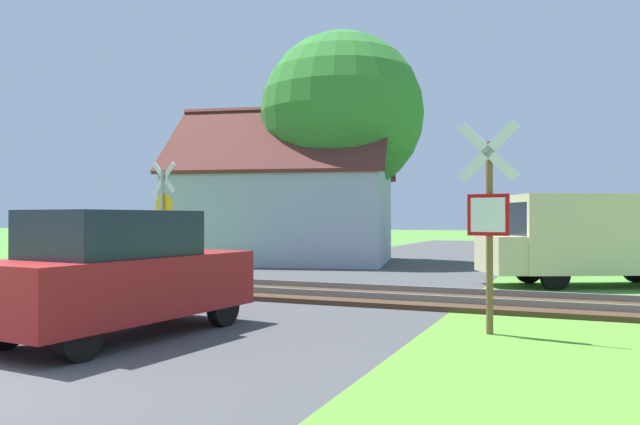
{
  "coord_description": "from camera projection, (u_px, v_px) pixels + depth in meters",
  "views": [
    {
      "loc": [
        6.02,
        -3.96,
        1.68
      ],
      "look_at": [
        0.5,
        9.38,
        1.8
      ],
      "focal_mm": 35.0,
      "sensor_mm": 36.0,
      "label": 1
    }
  ],
  "objects": [
    {
      "name": "tree_center",
      "position": [
        342.0,
        114.0,
        23.74
      ],
      "size": [
        6.18,
        6.18,
        8.74
      ],
      "color": "#513823",
      "rests_on": "ground"
    },
    {
      "name": "parked_car",
      "position": [
        121.0,
        274.0,
        8.74
      ],
      "size": [
        2.06,
        4.15,
        1.78
      ],
      "rotation": [
        0.0,
        0.0,
        -0.11
      ],
      "color": "maroon",
      "rests_on": "ground"
    },
    {
      "name": "road_asphalt",
      "position": [
        58.0,
        351.0,
        7.8
      ],
      "size": [
        7.85,
        80.0,
        0.01
      ],
      "primitive_type": "cube",
      "color": "#424244",
      "rests_on": "ground"
    },
    {
      "name": "mail_truck",
      "position": [
        591.0,
        236.0,
        15.29
      ],
      "size": [
        5.22,
        3.81,
        2.24
      ],
      "rotation": [
        0.0,
        0.0,
        2.03
      ],
      "color": "beige",
      "rests_on": "ground"
    },
    {
      "name": "rail_track",
      "position": [
        282.0,
        291.0,
        13.69
      ],
      "size": [
        60.0,
        2.6,
        0.22
      ],
      "color": "#422D1E",
      "rests_on": "ground"
    },
    {
      "name": "house",
      "position": [
        285.0,
        213.0,
        23.72
      ],
      "size": [
        9.18,
        7.81,
        5.93
      ],
      "rotation": [
        0.0,
        0.0,
        0.21
      ],
      "color": "#99A3B7",
      "rests_on": "ground"
    },
    {
      "name": "crossing_sign_far",
      "position": [
        163.0,
        210.0,
        16.97
      ],
      "size": [
        0.86,
        0.21,
        3.21
      ],
      "rotation": [
        0.0,
        0.0,
        -0.2
      ],
      "color": "#9E9EA5",
      "rests_on": "ground"
    },
    {
      "name": "stop_sign_near",
      "position": [
        489.0,
        216.0,
        8.96
      ],
      "size": [
        0.87,
        0.19,
        3.07
      ],
      "rotation": [
        0.0,
        0.0,
        3.01
      ],
      "color": "brown",
      "rests_on": "ground"
    }
  ]
}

